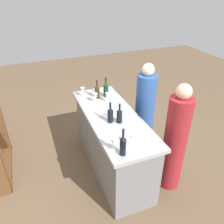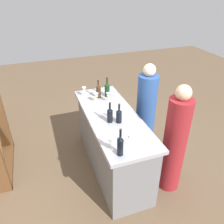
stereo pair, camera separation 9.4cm
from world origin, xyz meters
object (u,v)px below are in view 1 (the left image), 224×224
object	(u,v)px
wine_bottle_leftmost_near_black	(123,145)
wine_glass_far_center	(113,141)
wine_glass_near_left	(107,96)
wine_bottle_second_right_dark_green	(106,89)
wine_bottle_second_left_near_black	(119,115)
wine_glass_near_center	(131,137)
wine_glass_far_left	(83,90)
person_center_guest	(145,113)
person_left_guest	(175,143)
wine_bottle_rightmost_amber_brown	(97,91)
wine_glass_near_right	(95,96)
wine_bottle_center_near_black	(110,115)

from	to	relation	value
wine_bottle_leftmost_near_black	wine_glass_far_center	size ratio (longest dim) A/B	1.95
wine_glass_near_left	wine_glass_far_center	size ratio (longest dim) A/B	0.87
wine_bottle_second_right_dark_green	wine_glass_far_center	size ratio (longest dim) A/B	1.87
wine_bottle_second_left_near_black	wine_glass_near_left	bearing A→B (deg)	-5.09
wine_glass_near_center	wine_glass_far_left	bearing A→B (deg)	7.90
wine_glass_near_center	person_center_guest	xyz separation A→B (m)	(0.93, -0.70, -0.35)
wine_glass_near_left	wine_glass_far_center	bearing A→B (deg)	162.62
wine_bottle_second_left_near_black	person_left_guest	world-z (taller)	person_left_guest
wine_bottle_rightmost_amber_brown	wine_glass_near_center	world-z (taller)	wine_bottle_rightmost_amber_brown
wine_bottle_second_right_dark_green	wine_glass_near_center	world-z (taller)	wine_bottle_second_right_dark_green
wine_bottle_second_right_dark_green	person_left_guest	bearing A→B (deg)	-155.62
wine_glass_near_right	wine_bottle_second_right_dark_green	bearing A→B (deg)	-60.16
wine_bottle_leftmost_near_black	person_left_guest	bearing A→B (deg)	-76.87
wine_bottle_leftmost_near_black	wine_bottle_second_right_dark_green	bearing A→B (deg)	-12.81
wine_bottle_center_near_black	wine_glass_near_right	bearing A→B (deg)	1.43
wine_bottle_second_left_near_black	wine_glass_far_center	size ratio (longest dim) A/B	1.61
wine_glass_near_left	wine_glass_near_right	world-z (taller)	wine_glass_near_left
wine_bottle_rightmost_amber_brown	wine_glass_far_center	world-z (taller)	wine_bottle_rightmost_amber_brown
wine_glass_near_left	wine_glass_far_left	distance (m)	0.43
person_left_guest	person_center_guest	bearing A→B (deg)	-98.73
wine_bottle_leftmost_near_black	wine_bottle_second_left_near_black	distance (m)	0.64
wine_bottle_second_right_dark_green	wine_glass_near_center	size ratio (longest dim) A/B	2.18
wine_bottle_second_left_near_black	person_left_guest	size ratio (longest dim) A/B	0.17
wine_glass_near_center	wine_glass_far_center	bearing A→B (deg)	95.50
wine_bottle_rightmost_amber_brown	wine_glass_near_center	xyz separation A→B (m)	(-1.27, 0.01, -0.01)
wine_bottle_center_near_black	wine_glass_far_left	size ratio (longest dim) A/B	1.84
wine_bottle_rightmost_amber_brown	person_center_guest	size ratio (longest dim) A/B	0.19
wine_glass_near_left	person_left_guest	xyz separation A→B (m)	(-1.00, -0.58, -0.34)
wine_bottle_center_near_black	wine_glass_far_left	bearing A→B (deg)	9.40
wine_bottle_rightmost_amber_brown	wine_glass_near_right	bearing A→B (deg)	149.83
wine_bottle_second_right_dark_green	wine_bottle_second_left_near_black	bearing A→B (deg)	172.85
wine_glass_far_left	person_center_guest	xyz separation A→B (m)	(-0.46, -0.90, -0.36)
wine_bottle_center_near_black	wine_glass_far_center	bearing A→B (deg)	161.62
wine_bottle_center_near_black	wine_bottle_second_right_dark_green	world-z (taller)	wine_bottle_second_right_dark_green
wine_bottle_leftmost_near_black	wine_glass_far_left	xyz separation A→B (m)	(1.51, 0.03, -0.02)
wine_glass_far_left	wine_glass_far_center	world-z (taller)	wine_glass_far_center
wine_glass_near_right	wine_glass_far_center	bearing A→B (deg)	171.74
wine_bottle_center_near_black	wine_bottle_rightmost_amber_brown	distance (m)	0.75
person_left_guest	person_center_guest	xyz separation A→B (m)	(0.85, -0.01, -0.01)
wine_glass_near_center	wine_bottle_second_left_near_black	bearing A→B (deg)	-6.90
wine_glass_near_right	person_left_guest	bearing A→B (deg)	-144.37
wine_glass_far_left	wine_bottle_rightmost_amber_brown	bearing A→B (deg)	-119.70
wine_glass_far_left	person_left_guest	bearing A→B (deg)	-145.97
wine_glass_near_right	wine_glass_far_center	distance (m)	1.17
wine_bottle_leftmost_near_black	wine_bottle_second_left_near_black	size ratio (longest dim) A/B	1.21
wine_bottle_center_near_black	wine_glass_near_left	world-z (taller)	wine_bottle_center_near_black
wine_glass_far_left	person_left_guest	distance (m)	1.62
wine_bottle_second_left_near_black	wine_glass_near_center	xyz separation A→B (m)	(-0.48, 0.06, -0.00)
wine_glass_near_left	wine_glass_near_right	distance (m)	0.19
wine_glass_near_left	wine_glass_near_center	size ratio (longest dim) A/B	1.02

